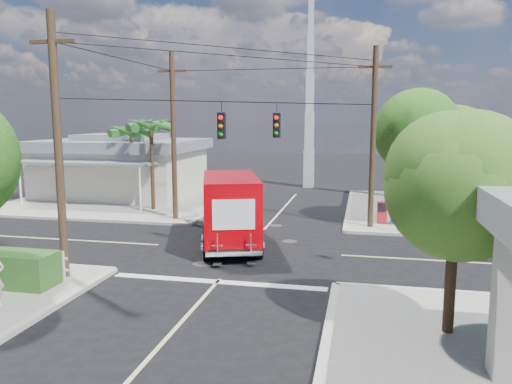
% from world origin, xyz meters
% --- Properties ---
extents(ground, '(120.00, 120.00, 0.00)m').
position_xyz_m(ground, '(0.00, 0.00, 0.00)').
color(ground, black).
rests_on(ground, ground).
extents(sidewalk_ne, '(14.12, 14.12, 0.14)m').
position_xyz_m(sidewalk_ne, '(10.88, 10.88, 0.07)').
color(sidewalk_ne, gray).
rests_on(sidewalk_ne, ground).
extents(sidewalk_nw, '(14.12, 14.12, 0.14)m').
position_xyz_m(sidewalk_nw, '(-10.88, 10.88, 0.07)').
color(sidewalk_nw, gray).
rests_on(sidewalk_nw, ground).
extents(road_markings, '(32.00, 32.00, 0.01)m').
position_xyz_m(road_markings, '(0.00, -1.47, 0.01)').
color(road_markings, beige).
rests_on(road_markings, ground).
extents(building_ne, '(11.80, 10.20, 4.50)m').
position_xyz_m(building_ne, '(12.50, 11.97, 2.32)').
color(building_ne, beige).
rests_on(building_ne, sidewalk_ne).
extents(building_nw, '(10.80, 10.20, 4.30)m').
position_xyz_m(building_nw, '(-12.00, 12.46, 2.22)').
color(building_nw, beige).
rests_on(building_nw, sidewalk_nw).
extents(radio_tower, '(0.80, 0.80, 17.00)m').
position_xyz_m(radio_tower, '(0.50, 20.00, 5.64)').
color(radio_tower, silver).
rests_on(radio_tower, ground).
extents(tree_ne_front, '(4.21, 4.14, 6.66)m').
position_xyz_m(tree_ne_front, '(7.21, 6.76, 4.77)').
color(tree_ne_front, '#422D1C').
rests_on(tree_ne_front, sidewalk_ne).
extents(tree_ne_back, '(3.77, 3.66, 5.82)m').
position_xyz_m(tree_ne_back, '(9.81, 8.96, 4.19)').
color(tree_ne_back, '#422D1C').
rests_on(tree_ne_back, sidewalk_ne).
extents(tree_se, '(3.67, 3.54, 5.62)m').
position_xyz_m(tree_se, '(7.01, -7.24, 4.04)').
color(tree_se, '#422D1C').
rests_on(tree_se, sidewalk_se).
extents(palm_nw_front, '(3.01, 3.08, 5.59)m').
position_xyz_m(palm_nw_front, '(-7.50, 7.50, 5.04)').
color(palm_nw_front, '#422D1C').
rests_on(palm_nw_front, sidewalk_nw).
extents(palm_nw_back, '(3.01, 3.08, 5.19)m').
position_xyz_m(palm_nw_back, '(-9.50, 9.00, 4.67)').
color(palm_nw_back, '#422D1C').
rests_on(palm_nw_back, sidewalk_nw).
extents(utility_poles, '(12.00, 10.68, 9.00)m').
position_xyz_m(utility_poles, '(-1.58, 1.60, 4.67)').
color(utility_poles, '#473321').
rests_on(utility_poles, ground).
extents(vending_boxes, '(1.90, 0.50, 1.10)m').
position_xyz_m(vending_boxes, '(6.50, 6.20, 0.69)').
color(vending_boxes, '#B31E25').
rests_on(vending_boxes, sidewalk_ne).
extents(delivery_truck, '(4.19, 7.51, 3.12)m').
position_xyz_m(delivery_truck, '(-0.93, 0.83, 1.59)').
color(delivery_truck, black).
rests_on(delivery_truck, ground).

